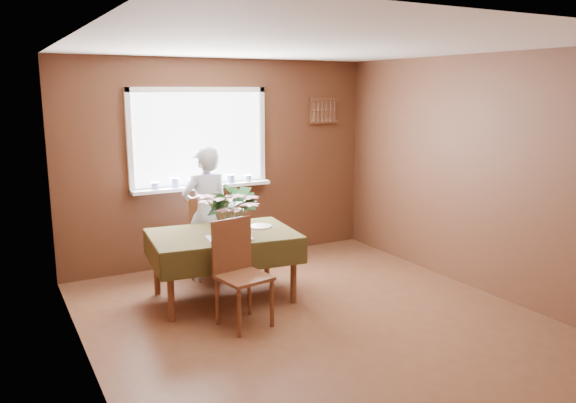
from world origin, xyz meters
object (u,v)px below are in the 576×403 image
dining_table (223,241)px  chair_far (208,233)px  flower_bouquet (229,208)px  chair_near (239,268)px  seated_woman (206,214)px

dining_table → chair_far: size_ratio=1.62×
dining_table → flower_bouquet: (0.01, -0.17, 0.37)m
chair_near → flower_bouquet: size_ratio=1.87×
chair_far → seated_woman: seated_woman is taller
chair_near → flower_bouquet: bearing=65.9°
chair_far → chair_near: size_ratio=0.98×
dining_table → chair_near: 0.66m
chair_far → chair_near: bearing=100.7°
seated_woman → flower_bouquet: (-0.06, -0.84, 0.23)m
seated_woman → flower_bouquet: bearing=82.5°
chair_far → flower_bouquet: size_ratio=1.83×
seated_woman → dining_table: bearing=80.8°
chair_near → flower_bouquet: (0.12, 0.47, 0.46)m
dining_table → chair_far: chair_far is taller
dining_table → seated_woman: size_ratio=1.01×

